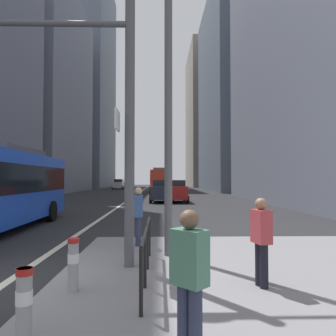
% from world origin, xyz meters
% --- Properties ---
extents(ground_plane, '(160.00, 160.00, 0.00)m').
position_xyz_m(ground_plane, '(0.00, 20.00, 0.00)').
color(ground_plane, '#28282B').
extents(median_island, '(9.00, 10.00, 0.15)m').
position_xyz_m(median_island, '(5.50, -1.00, 0.07)').
color(median_island, gray).
rests_on(median_island, ground).
extents(lane_centre_line, '(0.20, 80.00, 0.01)m').
position_xyz_m(lane_centre_line, '(0.00, 30.00, 0.01)').
color(lane_centre_line, beige).
rests_on(lane_centre_line, ground).
extents(office_tower_left_mid, '(12.38, 22.35, 30.21)m').
position_xyz_m(office_tower_left_mid, '(-16.00, 42.94, 15.10)').
color(office_tower_left_mid, slate).
rests_on(office_tower_left_mid, ground).
extents(office_tower_left_far, '(13.24, 23.24, 50.60)m').
position_xyz_m(office_tower_left_far, '(-16.00, 70.89, 25.30)').
color(office_tower_left_far, slate).
rests_on(office_tower_left_far, ground).
extents(office_tower_right_mid, '(11.08, 25.57, 34.50)m').
position_xyz_m(office_tower_right_mid, '(17.00, 50.46, 17.25)').
color(office_tower_right_mid, slate).
rests_on(office_tower_right_mid, ground).
extents(office_tower_right_far, '(12.79, 22.37, 35.60)m').
position_xyz_m(office_tower_right_far, '(17.00, 77.49, 17.80)').
color(office_tower_right_far, gray).
rests_on(office_tower_right_far, ground).
extents(city_bus_red_receding, '(2.91, 10.81, 3.40)m').
position_xyz_m(city_bus_red_receding, '(3.01, 35.70, 1.84)').
color(city_bus_red_receding, red).
rests_on(city_bus_red_receding, ground).
extents(car_oncoming_mid, '(2.12, 4.53, 1.94)m').
position_xyz_m(car_oncoming_mid, '(-4.93, 55.48, 0.99)').
color(car_oncoming_mid, silver).
rests_on(car_oncoming_mid, ground).
extents(car_receding_near, '(2.14, 4.24, 1.94)m').
position_xyz_m(car_receding_near, '(3.22, 21.47, 0.99)').
color(car_receding_near, '#232838').
rests_on(car_receding_near, ground).
extents(car_receding_far, '(2.11, 4.35, 1.94)m').
position_xyz_m(car_receding_far, '(4.42, 21.47, 0.99)').
color(car_receding_far, maroon).
rests_on(car_receding_far, ground).
extents(traffic_signal_gantry, '(6.05, 0.65, 6.00)m').
position_xyz_m(traffic_signal_gantry, '(0.38, 0.43, 4.11)').
color(traffic_signal_gantry, '#515156').
rests_on(traffic_signal_gantry, median_island).
extents(street_lamp_post, '(5.50, 0.32, 8.00)m').
position_xyz_m(street_lamp_post, '(3.27, 1.45, 5.28)').
color(street_lamp_post, '#56565B').
rests_on(street_lamp_post, median_island).
extents(bollard_left, '(0.20, 0.20, 0.89)m').
position_xyz_m(bollard_left, '(1.48, -2.85, 0.64)').
color(bollard_left, '#99999E').
rests_on(bollard_left, median_island).
extents(bollard_right, '(0.20, 0.20, 0.90)m').
position_xyz_m(bollard_right, '(1.57, -1.06, 0.65)').
color(bollard_right, '#99999E').
rests_on(bollard_right, median_island).
extents(pedestrian_railing, '(0.06, 3.57, 0.98)m').
position_xyz_m(pedestrian_railing, '(2.80, -0.35, 0.85)').
color(pedestrian_railing, black).
rests_on(pedestrian_railing, median_island).
extents(pedestrian_waiting, '(0.24, 0.38, 1.68)m').
position_xyz_m(pedestrian_waiting, '(2.43, 2.66, 1.08)').
color(pedestrian_waiting, '#2D334C').
rests_on(pedestrian_waiting, median_island).
extents(pedestrian_walking, '(0.44, 0.44, 1.60)m').
position_xyz_m(pedestrian_walking, '(3.39, -3.17, 1.03)').
color(pedestrian_walking, '#2D334C').
rests_on(pedestrian_walking, median_island).
extents(pedestrian_far, '(0.31, 0.42, 1.58)m').
position_xyz_m(pedestrian_far, '(4.88, -0.93, 1.02)').
color(pedestrian_far, black).
rests_on(pedestrian_far, median_island).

